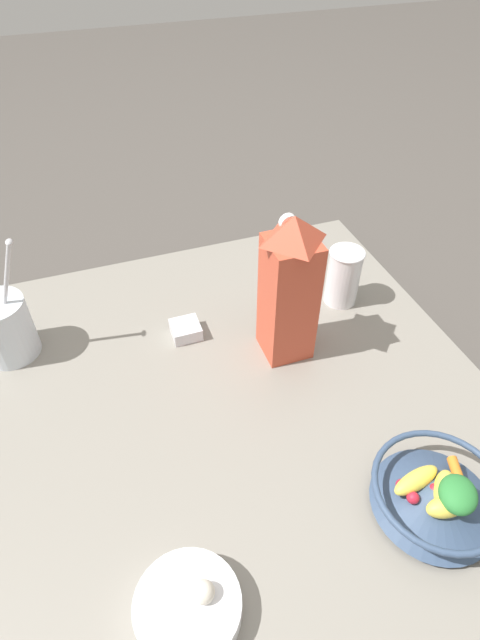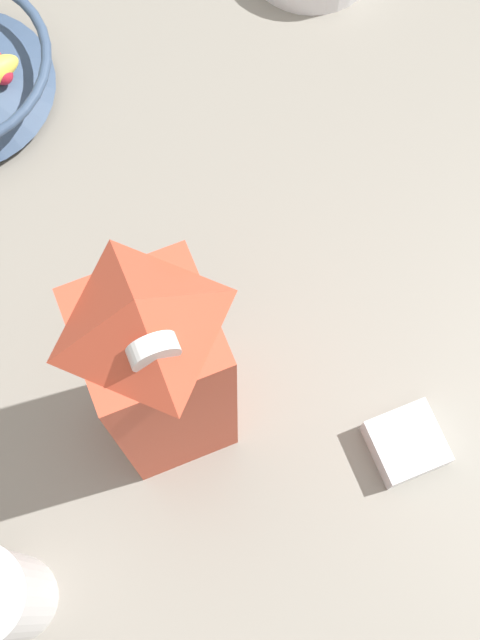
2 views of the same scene
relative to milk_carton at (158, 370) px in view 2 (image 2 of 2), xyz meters
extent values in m
plane|color=#4C4742|center=(0.14, 0.08, -0.19)|extent=(6.00, 6.00, 0.00)
cube|color=gray|center=(0.14, 0.08, -0.17)|extent=(0.95, 0.95, 0.04)
sphere|color=red|center=(-0.03, 0.36, -0.11)|extent=(0.02, 0.02, 0.02)
cube|color=#CC4C33|center=(0.00, 0.00, -0.02)|extent=(0.09, 0.09, 0.26)
pyramid|color=#CC4C33|center=(0.00, 0.00, 0.13)|extent=(0.09, 0.09, 0.05)
cylinder|color=white|center=(0.00, -0.02, 0.12)|extent=(0.03, 0.01, 0.03)
cube|color=silver|center=(0.18, -0.10, -0.14)|extent=(0.06, 0.06, 0.03)
cube|color=brown|center=(0.18, -0.10, -0.14)|extent=(0.05, 0.05, 0.02)
camera|label=1|loc=(0.32, 0.63, 0.57)|focal=28.00mm
camera|label=2|loc=(-0.01, -0.18, 0.62)|focal=50.00mm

